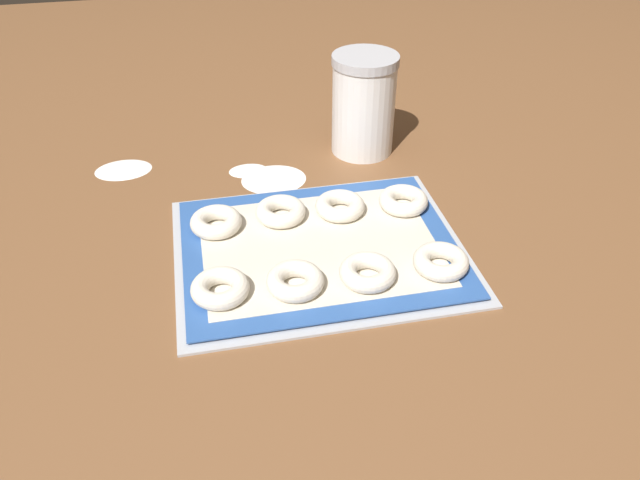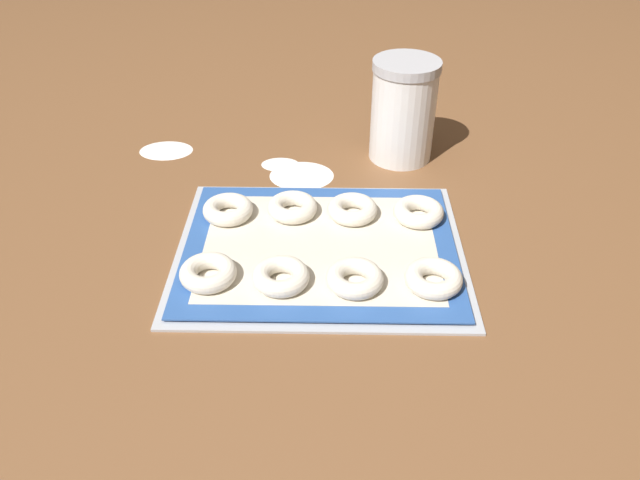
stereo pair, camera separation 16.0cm
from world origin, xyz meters
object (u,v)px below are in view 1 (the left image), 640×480
bagel_front_mid_left (295,281)px  bagel_back_mid_left (281,211)px  bagel_front_mid_right (368,272)px  bagel_back_far_left (216,222)px  bagel_front_far_left (220,288)px  bagel_front_far_right (441,261)px  bagel_back_mid_right (340,206)px  flour_canister (364,104)px  bagel_back_far_right (403,201)px  baking_tray (320,251)px

bagel_front_mid_left → bagel_back_mid_left: same height
bagel_front_mid_right → bagel_back_far_left: same height
bagel_front_far_left → bagel_back_far_left: size_ratio=1.00×
bagel_front_mid_right → bagel_front_far_right: size_ratio=1.00×
bagel_back_far_left → bagel_back_mid_right: 0.19m
bagel_back_mid_right → flour_canister: bearing=66.6°
bagel_front_mid_left → bagel_front_mid_right: bearing=-1.3°
bagel_front_mid_right → bagel_back_far_right: bearing=57.4°
bagel_back_mid_right → bagel_front_far_right: bearing=-57.5°
bagel_front_far_left → bagel_front_mid_left: same height
bagel_front_far_left → bagel_back_far_right: size_ratio=1.00×
bagel_front_mid_right → bagel_front_far_right: same height
bagel_front_mid_left → bagel_back_far_left: (-0.09, 0.16, 0.00)m
bagel_back_mid_right → bagel_front_mid_right: bearing=-90.3°
bagel_front_far_right → bagel_back_far_right: (-0.00, 0.16, 0.00)m
bagel_back_far_left → bagel_front_far_right: bearing=-28.2°
flour_canister → bagel_front_far_left: bearing=-128.2°
baking_tray → bagel_back_mid_right: 0.10m
bagel_front_mid_left → bagel_front_far_right: 0.20m
bagel_front_far_right → flour_canister: size_ratio=0.43×
bagel_front_far_left → bagel_front_mid_right: same height
baking_tray → bagel_back_mid_right: size_ratio=5.40×
bagel_back_far_right → bagel_back_mid_right: bearing=177.0°
bagel_front_mid_right → bagel_front_mid_left: bearing=178.7°
bagel_back_far_left → bagel_back_mid_left: (0.10, 0.01, 0.00)m
baking_tray → bagel_front_mid_right: bagel_front_mid_right is taller
bagel_front_mid_left → bagel_front_mid_right: size_ratio=1.00×
bagel_front_mid_right → bagel_back_far_left: 0.25m
bagel_back_far_left → bagel_back_mid_left: same height
bagel_back_mid_right → flour_canister: size_ratio=0.43×
bagel_front_far_left → bagel_front_mid_right: size_ratio=1.00×
bagel_back_mid_left → bagel_front_mid_right: bearing=-61.4°
bagel_front_far_left → bagel_front_mid_right: (0.20, -0.01, 0.00)m
bagel_back_mid_right → flour_canister: flour_canister is taller
bagel_front_mid_left → bagel_back_far_left: 0.18m
bagel_back_far_left → bagel_back_mid_right: size_ratio=1.00×
baking_tray → bagel_back_far_right: bagel_back_far_right is taller
bagel_front_far_right → bagel_back_mid_right: size_ratio=1.00×
bagel_front_far_left → flour_canister: (0.29, 0.37, 0.07)m
bagel_back_far_right → baking_tray: bearing=-153.4°
bagel_front_far_left → bagel_back_mid_right: (0.20, 0.16, 0.00)m
bagel_front_mid_left → bagel_back_mid_right: size_ratio=1.00×
bagel_front_far_right → bagel_back_mid_left: (-0.20, 0.17, 0.00)m
bagel_front_far_right → bagel_back_mid_right: same height
bagel_front_far_right → bagel_front_mid_left: bearing=179.9°
bagel_front_far_right → flour_canister: 0.38m
bagel_front_mid_left → bagel_back_mid_left: bearing=87.7°
bagel_front_far_left → bagel_front_far_right: 0.30m
bagel_front_mid_right → flour_canister: flour_canister is taller
bagel_front_mid_left → bagel_back_far_left: bearing=120.3°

